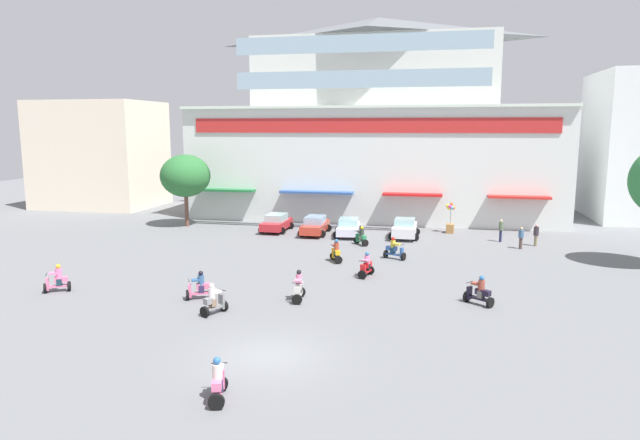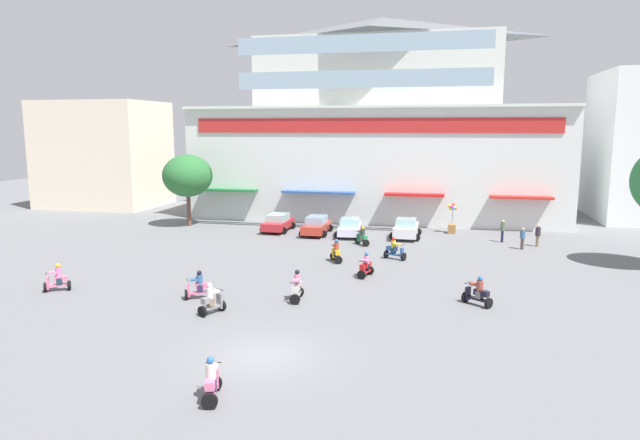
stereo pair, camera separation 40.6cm
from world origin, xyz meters
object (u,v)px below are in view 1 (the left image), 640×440
Objects in this scene: parked_car_2 at (348,227)px; scooter_rider_8 at (361,237)px; scooter_rider_9 at (214,301)px; scooter_rider_4 at (218,382)px; pedestrian_0 at (501,229)px; parked_car_0 at (276,223)px; scooter_rider_0 at (199,288)px; pedestrian_1 at (521,237)px; parked_car_3 at (405,228)px; balloon_vendor_cart at (450,221)px; scooter_rider_5 at (394,250)px; parked_car_1 at (315,225)px; pedestrian_2 at (536,234)px; plaza_tree_0 at (185,176)px; scooter_rider_3 at (336,252)px; scooter_rider_7 at (57,281)px; scooter_rider_2 at (299,288)px; scooter_rider_1 at (479,293)px; scooter_rider_6 at (366,266)px.

parked_car_2 is 3.68m from scooter_rider_8.
scooter_rider_4 is at bearing -66.77° from scooter_rider_9.
scooter_rider_8 is at bearing -162.00° from pedestrian_0.
parked_car_0 is 2.85× the size of scooter_rider_8.
parked_car_2 is at bearing 75.45° from scooter_rider_0.
pedestrian_1 is at bearing -9.28° from parked_car_0.
parked_car_3 reaches higher than scooter_rider_9.
scooter_rider_0 is at bearing 116.72° from scooter_rider_4.
balloon_vendor_cart is at bearing 20.90° from parked_car_2.
balloon_vendor_cart reaches higher than pedestrian_1.
parked_car_3 is 8.82m from pedestrian_1.
scooter_rider_5 is at bearing -60.24° from parked_car_2.
pedestrian_2 is at bearing -4.15° from parked_car_1.
plaza_tree_0 is at bearing 174.40° from parked_car_0.
balloon_vendor_cart reaches higher than scooter_rider_9.
scooter_rider_8 is (0.88, 5.68, -0.04)m from scooter_rider_3.
scooter_rider_9 is at bearing -126.09° from pedestrian_0.
parked_car_2 is at bearing 55.87° from scooter_rider_7.
parked_car_0 is 2.67× the size of scooter_rider_5.
pedestrian_1 is at bearing -9.04° from parked_car_1.
scooter_rider_3 is 3.98m from scooter_rider_5.
pedestrian_0 is at bearing 56.72° from scooter_rider_2.
scooter_rider_3 is at bearing 87.50° from scooter_rider_2.
scooter_rider_2 is (6.50, -18.38, -0.08)m from parked_car_0.
scooter_rider_9 is at bearing -161.72° from scooter_rider_1.
pedestrian_1 is at bearing 64.05° from scooter_rider_4.
scooter_rider_1 is 0.94× the size of pedestrian_1.
scooter_rider_8 is 0.90× the size of pedestrian_1.
plaza_tree_0 is 26.81m from pedestrian_0.
scooter_rider_2 is 1.03× the size of scooter_rider_9.
plaza_tree_0 is at bearing 142.91° from scooter_rider_1.
parked_car_3 is 7.30m from pedestrian_0.
scooter_rider_5 reaches higher than scooter_rider_6.
scooter_rider_9 is at bearing -108.13° from scooter_rider_3.
balloon_vendor_cart is (20.77, 21.83, 0.37)m from scooter_rider_7.
plaza_tree_0 is 4.28× the size of scooter_rider_0.
parked_car_0 is 2.52× the size of pedestrian_2.
pedestrian_0 is (11.52, 28.41, 0.38)m from scooter_rider_4.
parked_car_1 is at bearing 179.82° from parked_car_3.
scooter_rider_1 is 1.04× the size of scooter_rider_8.
scooter_rider_3 reaches higher than parked_car_3.
scooter_rider_7 reaches higher than parked_car_2.
scooter_rider_9 is (-4.63, -17.13, 0.05)m from scooter_rider_8.
scooter_rider_5 is (4.25, -7.44, -0.10)m from parked_car_2.
parked_car_2 is at bearing 93.85° from scooter_rider_3.
scooter_rider_0 is 25.67m from pedestrian_2.
scooter_rider_1 is (4.63, -16.56, -0.16)m from parked_car_3.
plaza_tree_0 is at bearing 154.56° from scooter_rider_5.
parked_car_1 is 3.11× the size of scooter_rider_8.
scooter_rider_0 is 5.08m from scooter_rider_2.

